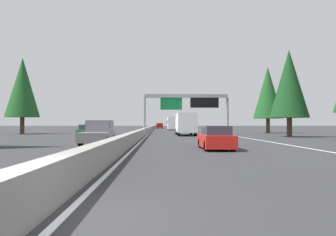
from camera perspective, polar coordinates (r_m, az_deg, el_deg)
name	(u,v)px	position (r m, az deg, el deg)	size (l,w,h in m)	color
ground_plane	(150,132)	(65.93, -3.11, -2.32)	(320.00, 320.00, 0.00)	#2D2D30
median_barrier	(151,128)	(85.92, -2.92, -1.69)	(180.00, 0.56, 0.90)	gray
shoulder_stripe_right	(202,131)	(76.50, 5.78, -2.11)	(160.00, 0.16, 0.01)	silver
shoulder_stripe_median	(152,131)	(75.92, -2.70, -2.13)	(160.00, 0.16, 0.01)	silver
sign_gantry_overhead	(187,102)	(50.20, 3.28, 2.64)	(0.50, 12.68, 5.93)	gray
sedan_far_center	(216,138)	(21.28, 8.04, -3.42)	(4.40, 1.80, 1.47)	red
box_truck_far_right	(185,123)	(45.59, 2.95, -0.92)	(8.50, 2.40, 2.95)	white
sedan_mid_center	(188,127)	(81.16, 3.46, -1.57)	(4.40, 1.80, 1.47)	white
minivan_near_right	(160,126)	(104.39, -1.41, -1.28)	(5.00, 1.95, 1.69)	maroon
bus_near_center	(173,123)	(84.42, 0.77, -0.84)	(11.50, 2.55, 3.10)	white
pickup_distant_a	(170,126)	(108.70, 0.31, -1.28)	(5.60, 2.00, 1.86)	black
oncoming_near	(88,131)	(41.46, -13.38, -2.18)	(4.40, 1.80, 1.47)	#2D6B38
oncoming_far	(99,132)	(26.76, -11.63, -2.40)	(5.60, 2.00, 1.86)	slate
conifer_right_near	(289,84)	(43.23, 19.73, 5.45)	(4.61, 4.61, 10.48)	#4C3823
conifer_right_mid	(268,93)	(59.73, 16.47, 4.09)	(4.92, 4.92, 11.17)	#4C3823
conifer_left_near	(22,87)	(56.76, -23.32, 4.75)	(5.17, 5.17, 11.75)	#4C3823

